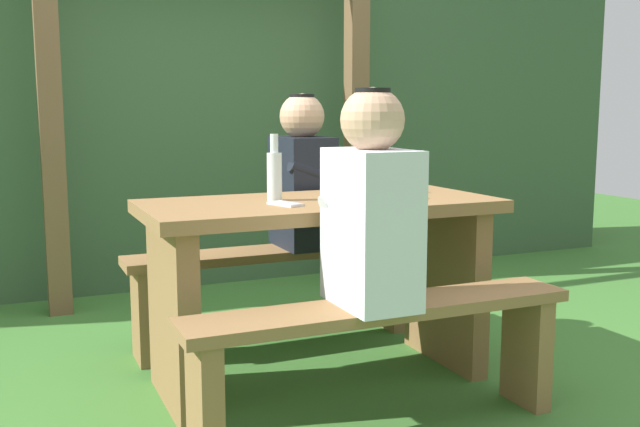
% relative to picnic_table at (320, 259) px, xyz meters
% --- Properties ---
extents(ground_plane, '(12.00, 12.00, 0.00)m').
position_rel_picnic_table_xyz_m(ground_plane, '(0.00, 0.00, -0.51)').
color(ground_plane, '#3F7730').
extents(hedge_backdrop, '(6.40, 0.87, 2.12)m').
position_rel_picnic_table_xyz_m(hedge_backdrop, '(0.00, 2.23, 0.55)').
color(hedge_backdrop, '#3A5A38').
rests_on(hedge_backdrop, ground_plane).
extents(pergola_post_left, '(0.12, 0.12, 2.00)m').
position_rel_picnic_table_xyz_m(pergola_post_left, '(-0.90, 1.48, 0.49)').
color(pergola_post_left, brown).
rests_on(pergola_post_left, ground_plane).
extents(pergola_post_right, '(0.12, 0.12, 2.00)m').
position_rel_picnic_table_xyz_m(pergola_post_right, '(0.90, 1.48, 0.49)').
color(pergola_post_right, brown).
rests_on(pergola_post_right, ground_plane).
extents(picnic_table, '(1.40, 0.64, 0.75)m').
position_rel_picnic_table_xyz_m(picnic_table, '(0.00, 0.00, 0.00)').
color(picnic_table, olive).
rests_on(picnic_table, ground_plane).
extents(bench_near, '(1.40, 0.24, 0.46)m').
position_rel_picnic_table_xyz_m(bench_near, '(0.00, -0.53, -0.18)').
color(bench_near, olive).
rests_on(bench_near, ground_plane).
extents(bench_far, '(1.40, 0.24, 0.46)m').
position_rel_picnic_table_xyz_m(bench_far, '(0.00, 0.53, -0.18)').
color(bench_far, olive).
rests_on(bench_far, ground_plane).
extents(person_white_shirt, '(0.25, 0.35, 0.72)m').
position_rel_picnic_table_xyz_m(person_white_shirt, '(-0.05, -0.52, 0.28)').
color(person_white_shirt, silver).
rests_on(person_white_shirt, bench_near).
extents(person_black_coat, '(0.25, 0.35, 0.72)m').
position_rel_picnic_table_xyz_m(person_black_coat, '(0.14, 0.52, 0.28)').
color(person_black_coat, black).
rests_on(person_black_coat, bench_far).
extents(drinking_glass, '(0.07, 0.07, 0.09)m').
position_rel_picnic_table_xyz_m(drinking_glass, '(0.29, -0.10, 0.29)').
color(drinking_glass, silver).
rests_on(drinking_glass, picnic_table).
extents(bottle_left, '(0.06, 0.06, 0.24)m').
position_rel_picnic_table_xyz_m(bottle_left, '(0.23, 0.11, 0.34)').
color(bottle_left, silver).
rests_on(bottle_left, picnic_table).
extents(bottle_right, '(0.06, 0.06, 0.26)m').
position_rel_picnic_table_xyz_m(bottle_right, '(-0.17, 0.05, 0.35)').
color(bottle_right, silver).
rests_on(bottle_right, picnic_table).
extents(cell_phone, '(0.11, 0.16, 0.01)m').
position_rel_picnic_table_xyz_m(cell_phone, '(-0.18, -0.10, 0.25)').
color(cell_phone, silver).
rests_on(cell_phone, picnic_table).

